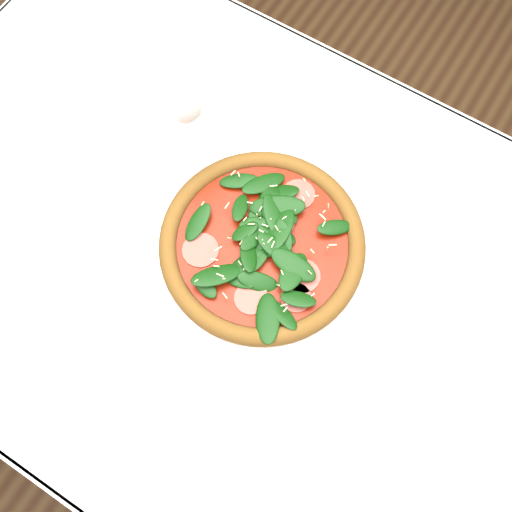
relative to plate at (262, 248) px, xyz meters
The scene contains 7 objects.
ground 0.76m from the plate, 135.07° to the right, with size 6.00×6.00×0.00m, color brown.
dining_table 0.12m from the plate, 135.07° to the right, with size 1.21×0.81×0.75m.
plate is the anchor object (origin of this frame).
pizza 0.02m from the plate, 90.00° to the right, with size 0.38×0.38×0.04m.
wine_glass 0.25m from the plate, 155.57° to the left, with size 0.08×0.08×0.20m.
napkin 0.22m from the plate, 124.99° to the right, with size 0.16×0.07×0.01m, color white.
fork 0.20m from the plate, 132.07° to the right, with size 0.08×0.17×0.00m.
Camera 1 is at (0.18, -0.23, 1.55)m, focal length 40.00 mm.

